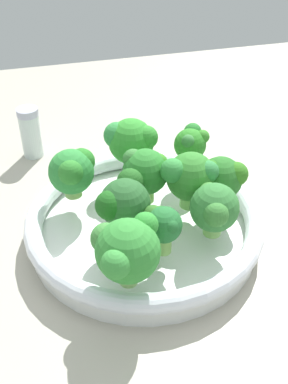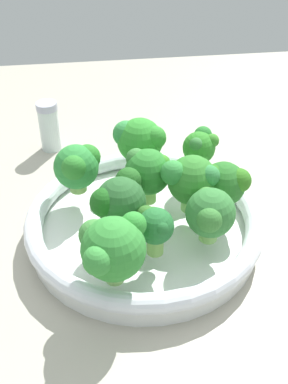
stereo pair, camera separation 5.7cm
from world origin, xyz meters
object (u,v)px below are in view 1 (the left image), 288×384
Objects in this scene: broccoli_floret_0 at (221,178)px; bowl at (144,224)px; broccoli_floret_1 at (146,170)px; broccoli_floret_3 at (163,225)px; broccoli_floret_2 at (126,250)px; broccoli_floret_6 at (190,177)px; broccoli_floret_4 at (73,171)px; pepper_shaker at (31,132)px; broccoli_floret_7 at (131,141)px; broccoli_floret_9 at (191,145)px; broccoli_floret_8 at (214,208)px; broccoli_floret_5 at (124,201)px.

bowl is at bearing -3.84° from broccoli_floret_0.
broccoli_floret_1 is 1.24× the size of broccoli_floret_3.
broccoli_floret_2 is at bearing 35.13° from broccoli_floret_0.
broccoli_floret_6 reaches higher than broccoli_floret_1.
broccoli_floret_2 is at bearing 45.11° from broccoli_floret_6.
bowl is 11.24cm from broccoli_floret_4.
broccoli_floret_4 is (17.52, -6.28, 0.01)cm from broccoli_floret_0.
broccoli_floret_2 is at bearing 67.12° from broccoli_floret_1.
broccoli_floret_0 is at bearing 131.65° from pepper_shaker.
broccoli_floret_7 is at bearing -63.22° from broccoli_floret_6.
broccoli_floret_4 is 9.41cm from broccoli_floret_7.
broccoli_floret_1 is 9.45cm from broccoli_floret_9.
broccoli_floret_8 is at bearing 98.61° from broccoli_floret_6.
broccoli_floret_5 is (-1.62, -7.72, 0.02)cm from broccoli_floret_2.
broccoli_floret_4 reaches higher than pepper_shaker.
broccoli_floret_4 is 0.99× the size of broccoli_floret_8.
broccoli_floret_3 is 0.93× the size of broccoli_floret_9.
broccoli_floret_9 is at bearing -146.16° from broccoli_floret_1.
pepper_shaker is at bearing -53.64° from broccoli_floret_6.
broccoli_floret_5 is 9.29cm from broccoli_floret_6.
broccoli_floret_5 reaches higher than broccoli_floret_8.
broccoli_floret_4 is at bearing 103.61° from pepper_shaker.
broccoli_floret_8 reaches higher than broccoli_floret_9.
broccoli_floret_9 is (-2.12, -13.85, 0.06)cm from broccoli_floret_8.
broccoli_floret_9 is 0.76× the size of pepper_shaker.
broccoli_floret_0 is at bearing 175.49° from broccoli_floret_6.
broccoli_floret_6 reaches higher than pepper_shaker.
broccoli_floret_2 is 35.99cm from pepper_shaker.
broccoli_floret_0 is 0.77× the size of pepper_shaker.
broccoli_floret_1 is at bearing -94.13° from broccoli_floret_3.
broccoli_floret_9 is (-13.47, -18.60, -0.60)cm from broccoli_floret_2.
broccoli_floret_9 reaches higher than bowl.
bowl is 9.29cm from broccoli_floret_3.
broccoli_floret_5 is at bearing 117.87° from broccoli_floret_4.
broccoli_floret_0 is 0.98× the size of broccoli_floret_4.
broccoli_floret_1 is 1.09× the size of broccoli_floret_8.
broccoli_floret_3 is 0.90× the size of broccoli_floret_4.
pepper_shaker is (13.11, -21.57, -4.40)cm from broccoli_floret_1.
broccoli_floret_3 is 33.90cm from pepper_shaker.
broccoli_floret_4 reaches higher than broccoli_floret_3.
pepper_shaker reaches higher than bowl.
broccoli_floret_5 is at bearing 17.54° from broccoli_floret_6.
broccoli_floret_3 is 0.79× the size of broccoli_floret_6.
broccoli_floret_0 is at bearing -169.09° from broccoli_floret_5.
bowl is at bearing 85.84° from broccoli_floret_7.
broccoli_floret_4 is 0.79× the size of pepper_shaker.
broccoli_floret_7 is 1.22× the size of broccoli_floret_9.
broccoli_floret_8 is 1.05× the size of broccoli_floret_9.
broccoli_floret_7 reaches higher than broccoli_floret_9.
broccoli_floret_2 reaches higher than broccoli_floret_5.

